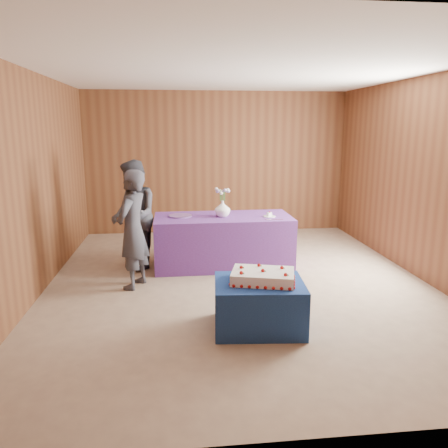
{
  "coord_description": "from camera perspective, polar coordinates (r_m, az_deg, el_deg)",
  "views": [
    {
      "loc": [
        -0.8,
        -5.45,
        2.04
      ],
      "look_at": [
        -0.18,
        0.1,
        0.79
      ],
      "focal_mm": 35.0,
      "sensor_mm": 36.0,
      "label": 1
    }
  ],
  "objects": [
    {
      "name": "ground",
      "position": [
        5.87,
        1.88,
        -7.71
      ],
      "size": [
        6.0,
        6.0,
        0.0
      ],
      "primitive_type": "plane",
      "color": "#9E876D",
      "rests_on": "ground"
    },
    {
      "name": "room_shell",
      "position": [
        5.51,
        2.02,
        10.16
      ],
      "size": [
        5.04,
        6.04,
        2.72
      ],
      "color": "brown",
      "rests_on": "ground"
    },
    {
      "name": "cake_table",
      "position": [
        4.56,
        4.59,
        -10.5
      ],
      "size": [
        0.96,
        0.78,
        0.5
      ],
      "primitive_type": "cube",
      "rotation": [
        0.0,
        0.0,
        -0.09
      ],
      "color": "navy",
      "rests_on": "ground"
    },
    {
      "name": "serving_table",
      "position": [
        6.5,
        -0.13,
        -2.22
      ],
      "size": [
        2.01,
        0.91,
        0.75
      ],
      "primitive_type": "cube",
      "rotation": [
        0.0,
        0.0,
        0.01
      ],
      "color": "#6C3799",
      "rests_on": "ground"
    },
    {
      "name": "sheet_cake",
      "position": [
        4.46,
        5.1,
        -6.83
      ],
      "size": [
        0.74,
        0.59,
        0.15
      ],
      "rotation": [
        0.0,
        0.0,
        -0.26
      ],
      "color": "white",
      "rests_on": "cake_table"
    },
    {
      "name": "vase",
      "position": [
        6.37,
        -0.2,
        2.02
      ],
      "size": [
        0.25,
        0.25,
        0.24
      ],
      "primitive_type": "imported",
      "rotation": [
        0.0,
        0.0,
        -0.13
      ],
      "color": "white",
      "rests_on": "serving_table"
    },
    {
      "name": "flower_spray",
      "position": [
        6.32,
        -0.2,
        4.35
      ],
      "size": [
        0.22,
        0.22,
        0.17
      ],
      "color": "#336829",
      "rests_on": "vase"
    },
    {
      "name": "platter",
      "position": [
        6.42,
        -5.73,
        1.07
      ],
      "size": [
        0.36,
        0.36,
        0.02
      ],
      "primitive_type": "cylinder",
      "rotation": [
        0.0,
        0.0,
        0.05
      ],
      "color": "#6F4993",
      "rests_on": "serving_table"
    },
    {
      "name": "plate",
      "position": [
        6.41,
        5.93,
        1.0
      ],
      "size": [
        0.19,
        0.19,
        0.01
      ],
      "primitive_type": "cylinder",
      "rotation": [
        0.0,
        0.0,
        0.07
      ],
      "color": "white",
      "rests_on": "serving_table"
    },
    {
      "name": "cake_slice",
      "position": [
        6.4,
        5.94,
        1.29
      ],
      "size": [
        0.08,
        0.07,
        0.07
      ],
      "rotation": [
        0.0,
        0.0,
        0.42
      ],
      "color": "white",
      "rests_on": "plate"
    },
    {
      "name": "knife",
      "position": [
        6.21,
        6.54,
        0.58
      ],
      "size": [
        0.26,
        0.04,
        0.0
      ],
      "primitive_type": "cube",
      "rotation": [
        0.0,
        0.0,
        -0.06
      ],
      "color": "silver",
      "rests_on": "serving_table"
    },
    {
      "name": "guest_left",
      "position": [
        5.64,
        -11.84,
        -0.73
      ],
      "size": [
        0.55,
        0.65,
        1.52
      ],
      "primitive_type": "imported",
      "rotation": [
        0.0,
        0.0,
        -1.96
      ],
      "color": "#373741",
      "rests_on": "ground"
    },
    {
      "name": "guest_right",
      "position": [
        6.39,
        -11.7,
        1.11
      ],
      "size": [
        0.81,
        0.92,
        1.58
      ],
      "primitive_type": "imported",
      "rotation": [
        0.0,
        0.0,
        -1.26
      ],
      "color": "#373942",
      "rests_on": "ground"
    }
  ]
}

